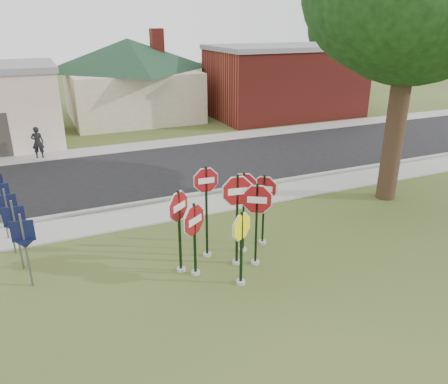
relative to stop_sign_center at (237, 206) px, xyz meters
name	(u,v)px	position (x,y,z in m)	size (l,w,h in m)	color
ground	(252,292)	(-0.22, -1.39, -1.73)	(120.00, 120.00, 0.00)	#37491B
sidewalk_near	(182,209)	(-0.22, 4.11, -1.70)	(60.00, 1.60, 0.06)	gray
road	(149,172)	(-0.22, 8.61, -1.71)	(60.00, 7.00, 0.04)	black
sidewalk_far	(128,148)	(-0.22, 12.91, -1.70)	(60.00, 1.60, 0.06)	gray
curb	(173,198)	(-0.22, 5.11, -1.66)	(60.00, 0.20, 0.14)	gray
stop_sign_center	(237,206)	(0.00, 0.00, 0.00)	(1.13, 0.24, 2.73)	#A39F97
stop_sign_yellow	(241,241)	(-0.32, -0.94, -0.49)	(0.88, 0.47, 2.11)	#A39F97
stop_sign_left	(194,230)	(-1.23, -0.05, -0.43)	(0.97, 0.68, 2.16)	#A39F97
stop_sign_right	(257,213)	(0.47, -0.21, -0.18)	(0.97, 0.60, 2.49)	#A39F97
stop_sign_back_right	(244,201)	(0.47, 0.58, -0.15)	(0.99, 0.35, 2.55)	#A39F97
stop_sign_back_left	(206,200)	(-0.59, 0.72, 0.00)	(0.97, 0.24, 2.79)	#A39F97
stop_sign_far_right	(264,201)	(1.22, 0.75, -0.34)	(0.86, 0.58, 2.29)	#A39F97
stop_sign_far_left	(179,220)	(-1.53, 0.26, -0.21)	(0.89, 0.70, 2.45)	#A39F97
route_sign_row	(8,215)	(-5.62, 3.11, -0.50)	(1.43, 4.63, 2.00)	#59595E
building_house	(129,63)	(1.78, 20.61, 1.92)	(11.60, 11.60, 6.20)	beige
building_brick	(285,80)	(11.78, 17.11, 0.68)	(10.20, 6.20, 4.75)	maroon
bg_tree_right	(339,29)	(21.78, 24.61, 3.85)	(5.60, 5.60, 8.40)	black
pedestrian	(38,142)	(-4.56, 12.75, -0.90)	(0.56, 0.37, 1.54)	black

